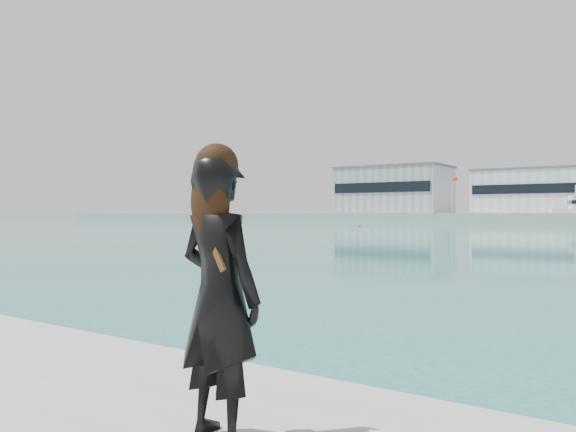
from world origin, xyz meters
The scene contains 5 objects.
warehouse_grey_left centered at (-55.00, 127.98, 7.76)m, with size 26.52×16.36×11.50m.
warehouse_white centered at (-22.00, 127.98, 6.76)m, with size 24.48×15.35×9.50m.
flagpole_left centered at (-37.91, 121.00, 6.54)m, with size 1.28×0.16×8.00m.
buoy_far centered at (-36.21, 72.56, 0.00)m, with size 0.50×0.50×0.50m, color yellow.
woman centered at (0.39, -0.38, 1.67)m, with size 0.63×0.45×1.72m.
Camera 1 is at (2.55, -2.82, 2.11)m, focal length 35.00 mm.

